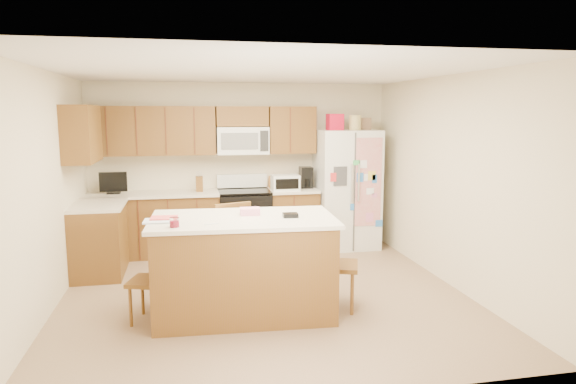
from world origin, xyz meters
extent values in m
plane|color=olive|center=(0.00, 0.00, 0.00)|extent=(4.50, 4.50, 0.00)
cube|color=beige|center=(0.00, 2.25, 1.25)|extent=(4.50, 0.10, 2.50)
cube|color=beige|center=(0.00, -2.25, 1.25)|extent=(4.50, 0.10, 2.50)
cube|color=beige|center=(-2.25, 0.00, 1.25)|extent=(0.10, 4.50, 2.50)
cube|color=beige|center=(2.25, 0.00, 1.25)|extent=(0.10, 4.50, 2.50)
cube|color=white|center=(0.00, 0.00, 2.50)|extent=(4.50, 4.50, 0.04)
cube|color=brown|center=(-1.31, 1.95, 0.44)|extent=(1.87, 0.60, 0.88)
cube|color=brown|center=(0.74, 1.95, 0.44)|extent=(0.72, 0.60, 0.88)
cube|color=brown|center=(-1.95, 1.17, 0.44)|extent=(0.60, 0.95, 0.88)
cube|color=#F8EBC9|center=(-1.31, 1.94, 0.90)|extent=(1.87, 0.64, 0.04)
cube|color=#F8EBC9|center=(0.74, 1.94, 0.90)|extent=(0.72, 0.64, 0.04)
cube|color=#F8EBC9|center=(-1.94, 1.17, 0.90)|extent=(0.64, 0.95, 0.04)
cube|color=brown|center=(-1.32, 2.08, 1.80)|extent=(1.85, 0.33, 0.70)
cube|color=brown|center=(0.75, 2.08, 1.80)|extent=(0.70, 0.33, 0.70)
cube|color=brown|center=(0.00, 2.08, 2.00)|extent=(0.76, 0.33, 0.29)
cube|color=brown|center=(-2.08, 1.17, 1.80)|extent=(0.33, 0.95, 0.70)
cube|color=#572814|center=(-1.90, 1.92, 1.80)|extent=(0.02, 0.01, 0.66)
cube|color=#572814|center=(-1.90, 1.65, 0.44)|extent=(0.02, 0.01, 0.84)
cube|color=#572814|center=(-1.50, 1.92, 1.80)|extent=(0.02, 0.01, 0.66)
cube|color=#572814|center=(-1.50, 1.65, 0.44)|extent=(0.02, 0.01, 0.84)
cube|color=#572814|center=(-1.10, 1.92, 1.80)|extent=(0.02, 0.01, 0.66)
cube|color=#572814|center=(-1.10, 1.65, 0.44)|extent=(0.02, 0.01, 0.84)
cube|color=#572814|center=(-0.70, 1.92, 1.80)|extent=(0.01, 0.01, 0.66)
cube|color=#572814|center=(-0.70, 1.65, 0.44)|extent=(0.01, 0.01, 0.84)
cube|color=#572814|center=(0.70, 1.92, 1.80)|extent=(0.01, 0.01, 0.66)
cube|color=#572814|center=(0.70, 1.65, 0.44)|extent=(0.01, 0.01, 0.84)
cube|color=white|center=(0.00, 2.06, 1.65)|extent=(0.76, 0.38, 0.40)
cube|color=slate|center=(-0.06, 1.86, 1.65)|extent=(0.54, 0.01, 0.24)
cube|color=#262626|center=(0.30, 1.86, 1.65)|extent=(0.12, 0.01, 0.30)
cube|color=brown|center=(-0.65, 1.95, 1.03)|extent=(0.10, 0.14, 0.22)
cube|color=black|center=(-1.85, 1.97, 0.93)|extent=(0.18, 0.12, 0.02)
cube|color=black|center=(-1.85, 1.97, 1.09)|extent=(0.38, 0.03, 0.28)
cube|color=orange|center=(0.58, 2.03, 1.01)|extent=(0.35, 0.22, 0.18)
cube|color=white|center=(0.60, 1.80, 1.04)|extent=(0.40, 0.28, 0.23)
cube|color=black|center=(0.60, 1.66, 1.04)|extent=(0.34, 0.01, 0.15)
cube|color=black|center=(0.96, 2.00, 1.08)|extent=(0.18, 0.22, 0.32)
cylinder|color=black|center=(0.96, 1.93, 1.01)|extent=(0.12, 0.12, 0.12)
cube|color=black|center=(0.00, 1.93, 0.44)|extent=(0.76, 0.64, 0.88)
cube|color=black|center=(0.00, 1.60, 0.42)|extent=(0.68, 0.01, 0.42)
cube|color=black|center=(0.00, 1.93, 0.91)|extent=(0.76, 0.64, 0.03)
cube|color=white|center=(0.00, 2.19, 1.03)|extent=(0.76, 0.10, 0.20)
cube|color=white|center=(1.57, 1.88, 0.90)|extent=(0.90, 0.75, 1.80)
cube|color=#4C4C4C|center=(1.57, 1.49, 0.90)|extent=(0.02, 0.01, 1.75)
cube|color=silver|center=(1.52, 1.47, 1.05)|extent=(0.02, 0.03, 0.55)
cube|color=silver|center=(1.62, 1.47, 1.05)|extent=(0.02, 0.03, 0.55)
cube|color=#3F3F44|center=(1.35, 1.49, 1.15)|extent=(0.20, 0.01, 0.28)
cube|color=#D84C59|center=(1.77, 1.49, 1.05)|extent=(0.42, 0.01, 1.30)
cube|color=red|center=(1.37, 1.88, 1.92)|extent=(0.22, 0.22, 0.24)
cylinder|color=#CFBB72|center=(1.67, 1.82, 1.91)|extent=(0.18, 0.18, 0.22)
cube|color=#85644B|center=(1.85, 1.96, 1.89)|extent=(0.18, 0.20, 0.18)
cube|color=brown|center=(-0.29, -0.50, 0.49)|extent=(1.82, 1.09, 0.97)
cube|color=#F8EBC9|center=(-0.29, -0.50, 0.99)|extent=(1.91, 1.17, 0.04)
cylinder|color=red|center=(-0.96, -0.82, 1.04)|extent=(0.08, 0.08, 0.06)
cylinder|color=white|center=(-0.96, -0.82, 1.06)|extent=(0.09, 0.09, 0.09)
cube|color=pink|center=(-0.20, -0.37, 1.05)|extent=(0.21, 0.16, 0.07)
cube|color=black|center=(0.18, -0.58, 1.03)|extent=(0.16, 0.13, 0.04)
cube|color=white|center=(-1.11, -0.55, 1.02)|extent=(0.31, 0.26, 0.02)
cube|color=#D84C4C|center=(-1.07, -0.47, 1.03)|extent=(0.27, 0.21, 0.01)
cylinder|color=white|center=(-0.62, -0.77, 1.02)|extent=(0.14, 0.04, 0.01)
cube|color=brown|center=(-1.23, -0.52, 0.41)|extent=(0.46, 0.47, 0.04)
cylinder|color=brown|center=(-1.32, -0.33, 0.20)|extent=(0.03, 0.03, 0.39)
cylinder|color=brown|center=(-1.41, -0.62, 0.20)|extent=(0.03, 0.03, 0.39)
cylinder|color=brown|center=(-1.05, -0.41, 0.20)|extent=(0.03, 0.03, 0.39)
cylinder|color=brown|center=(-1.14, -0.70, 0.20)|extent=(0.03, 0.03, 0.39)
cylinder|color=brown|center=(-1.04, -0.43, 0.65)|extent=(0.02, 0.02, 0.44)
cylinder|color=brown|center=(-1.06, -0.49, 0.65)|extent=(0.02, 0.02, 0.44)
cylinder|color=brown|center=(-1.08, -0.56, 0.65)|extent=(0.02, 0.02, 0.44)
cylinder|color=brown|center=(-1.10, -0.63, 0.65)|extent=(0.02, 0.02, 0.44)
cylinder|color=brown|center=(-1.12, -0.69, 0.65)|extent=(0.02, 0.02, 0.44)
cube|color=brown|center=(-1.08, -0.56, 0.87)|extent=(0.14, 0.36, 0.05)
cube|color=brown|center=(-0.39, 0.31, 0.49)|extent=(0.56, 0.55, 0.05)
cylinder|color=brown|center=(-0.26, 0.52, 0.23)|extent=(0.04, 0.04, 0.47)
cylinder|color=brown|center=(-0.61, 0.41, 0.23)|extent=(0.04, 0.04, 0.47)
cylinder|color=brown|center=(-0.16, 0.21, 0.23)|extent=(0.04, 0.04, 0.47)
cylinder|color=brown|center=(-0.51, 0.10, 0.23)|extent=(0.04, 0.04, 0.47)
cylinder|color=brown|center=(-0.18, 0.18, 0.77)|extent=(0.02, 0.02, 0.52)
cylinder|color=brown|center=(-0.26, 0.16, 0.77)|extent=(0.02, 0.02, 0.52)
cylinder|color=brown|center=(-0.33, 0.14, 0.77)|extent=(0.02, 0.02, 0.52)
cylinder|color=brown|center=(-0.41, 0.11, 0.77)|extent=(0.02, 0.02, 0.52)
cylinder|color=brown|center=(-0.49, 0.09, 0.77)|extent=(0.02, 0.02, 0.52)
cube|color=brown|center=(-0.33, 0.14, 1.02)|extent=(0.42, 0.17, 0.05)
cube|color=brown|center=(0.70, -0.55, 0.46)|extent=(0.53, 0.54, 0.05)
cylinder|color=brown|center=(0.79, -0.77, 0.22)|extent=(0.04, 0.04, 0.44)
cylinder|color=brown|center=(0.91, -0.44, 0.22)|extent=(0.04, 0.04, 0.44)
cylinder|color=brown|center=(0.50, -0.67, 0.22)|extent=(0.04, 0.04, 0.44)
cylinder|color=brown|center=(0.61, -0.34, 0.22)|extent=(0.04, 0.04, 0.44)
cylinder|color=brown|center=(0.49, -0.64, 0.73)|extent=(0.02, 0.02, 0.49)
cylinder|color=brown|center=(0.51, -0.57, 0.73)|extent=(0.02, 0.02, 0.49)
cylinder|color=brown|center=(0.54, -0.49, 0.73)|extent=(0.02, 0.02, 0.49)
cylinder|color=brown|center=(0.56, -0.42, 0.73)|extent=(0.02, 0.02, 0.49)
cylinder|color=brown|center=(0.59, -0.35, 0.73)|extent=(0.02, 0.02, 0.49)
cube|color=brown|center=(0.54, -0.49, 0.98)|extent=(0.17, 0.40, 0.05)
camera|label=1|loc=(-0.85, -5.56, 2.06)|focal=32.00mm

